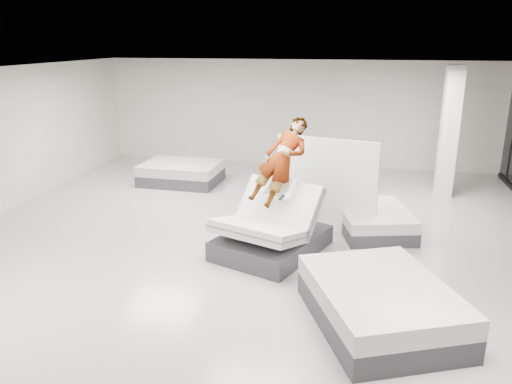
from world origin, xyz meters
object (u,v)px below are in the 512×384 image
(flat_bed_right_near, at_px, (380,304))
(remote, at_px, (282,198))
(hero_bed, at_px, (271,232))
(person, at_px, (281,179))
(column, at_px, (449,133))
(flat_bed_right_far, at_px, (374,220))
(flat_bed_left_far, at_px, (181,173))
(divider_panel, at_px, (326,185))

(flat_bed_right_near, bearing_deg, remote, 130.26)
(hero_bed, relative_size, person, 1.38)
(person, xyz_separation_m, column, (3.50, 4.03, 0.27))
(person, height_order, flat_bed_right_near, person)
(remote, bearing_deg, hero_bed, 177.91)
(flat_bed_right_far, xyz_separation_m, flat_bed_right_near, (0.02, -3.53, 0.06))
(column, bearing_deg, remote, -127.64)
(flat_bed_left_far, xyz_separation_m, column, (6.83, 0.25, 1.32))
(flat_bed_right_far, height_order, column, column)
(flat_bed_left_far, bearing_deg, hero_bed, -51.92)
(divider_panel, relative_size, column, 0.66)
(hero_bed, relative_size, flat_bed_right_far, 1.19)
(person, relative_size, divider_panel, 0.84)
(flat_bed_right_far, xyz_separation_m, flat_bed_left_far, (-5.08, 2.65, 0.04))
(remote, relative_size, flat_bed_left_far, 0.07)
(flat_bed_right_near, bearing_deg, hero_bed, 132.24)
(divider_panel, distance_m, column, 4.11)
(person, bearing_deg, remote, -57.85)
(person, bearing_deg, divider_panel, 75.50)
(hero_bed, xyz_separation_m, person, (0.13, 0.32, 0.93))
(remote, bearing_deg, flat_bed_right_near, -28.18)
(person, distance_m, flat_bed_right_near, 3.15)
(person, bearing_deg, column, 70.60)
(flat_bed_right_far, bearing_deg, flat_bed_left_far, 152.48)
(flat_bed_left_far, bearing_deg, divider_panel, -33.88)
(divider_panel, bearing_deg, flat_bed_right_near, -58.02)
(flat_bed_right_near, bearing_deg, person, 126.32)
(hero_bed, distance_m, flat_bed_right_far, 2.37)
(flat_bed_right_near, bearing_deg, flat_bed_right_far, 90.29)
(flat_bed_right_far, bearing_deg, remote, -137.34)
(divider_panel, distance_m, flat_bed_right_far, 1.23)
(hero_bed, distance_m, flat_bed_left_far, 5.21)
(hero_bed, distance_m, divider_panel, 1.70)
(hero_bed, bearing_deg, person, 68.44)
(flat_bed_right_near, relative_size, flat_bed_left_far, 1.30)
(divider_panel, xyz_separation_m, flat_bed_right_far, (0.99, 0.10, -0.71))
(remote, height_order, column, column)
(hero_bed, relative_size, column, 0.77)
(remote, bearing_deg, divider_panel, 86.39)
(person, xyz_separation_m, flat_bed_right_near, (1.76, -2.40, -1.02))
(person, xyz_separation_m, flat_bed_right_far, (1.75, 1.13, -1.09))
(divider_panel, xyz_separation_m, column, (2.75, 3.00, 0.64))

